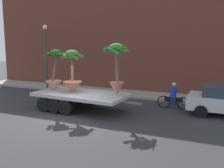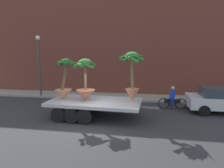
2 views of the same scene
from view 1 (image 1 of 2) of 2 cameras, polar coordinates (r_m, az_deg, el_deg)
The scene contains 9 objects.
ground_plane at distance 14.55m, azimuth -7.83°, elevation -6.40°, with size 60.00×60.00×0.00m, color #2D2D30.
sidewalk at distance 19.80m, azimuth 1.66°, elevation -1.84°, with size 24.00×2.20×0.15m, color gray.
building_facade at distance 20.99m, azimuth 3.56°, elevation 10.18°, with size 24.00×1.20×8.45m, color brown.
flatbed_trailer at distance 15.40m, azimuth -7.11°, elevation -2.57°, with size 6.23×2.84×0.98m.
potted_palm_rear at distance 14.15m, azimuth 1.02°, elevation 3.52°, with size 1.34×1.32×2.74m.
potted_palm_middle at distance 16.14m, azimuth -11.92°, elevation 2.17°, with size 1.28×1.15×2.36m.
potted_palm_front at distance 15.25m, azimuth -8.29°, elevation 1.99°, with size 1.33×1.38×2.37m.
cyclist at distance 15.93m, azimuth 12.72°, elevation -2.67°, with size 1.84×0.37×1.54m.
street_lamp at distance 21.74m, azimuth -13.64°, elevation 7.29°, with size 0.36×0.36×4.83m.
Camera 1 is at (7.57, -11.78, 3.95)m, focal length 43.82 mm.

